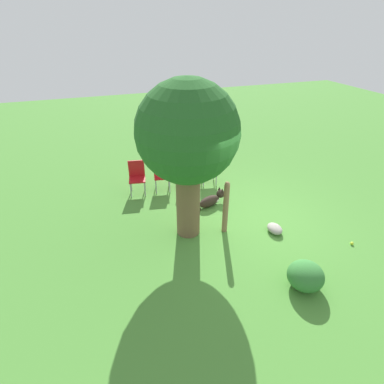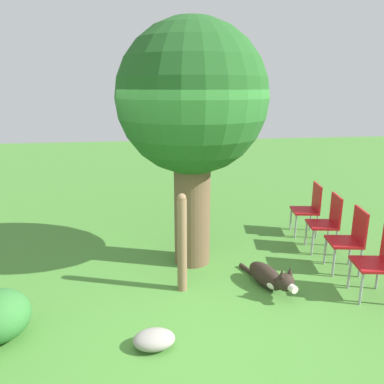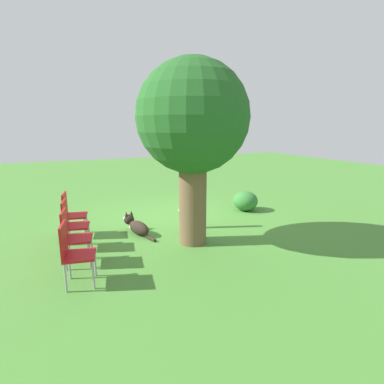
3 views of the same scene
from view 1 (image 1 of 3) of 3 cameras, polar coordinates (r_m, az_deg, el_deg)
name	(u,v)px [view 1 (image 1 of 3)]	position (r m, az deg, el deg)	size (l,w,h in m)	color
ground_plane	(246,220)	(7.47, 10.30, -5.35)	(30.00, 30.00, 0.00)	#478433
oak_tree	(188,136)	(5.88, -0.85, 10.59)	(2.05, 2.05, 3.41)	brown
dog	(212,200)	(7.86, 3.82, -1.47)	(0.48, 1.12, 0.42)	#2D231C
fence_post	(226,207)	(6.69, 6.44, -2.88)	(0.12, 0.12, 1.29)	#846647
red_chair_0	(208,166)	(8.83, 3.15, 4.99)	(0.49, 0.51, 0.92)	#B21419
red_chair_1	(186,169)	(8.64, -1.24, 4.43)	(0.49, 0.51, 0.92)	#B21419
red_chair_2	(162,172)	(8.50, -5.79, 3.82)	(0.49, 0.51, 0.92)	#B21419
red_chair_3	(137,175)	(8.42, -10.45, 3.17)	(0.49, 0.51, 0.92)	#B21419
tennis_ball	(352,243)	(7.48, 28.16, -8.61)	(0.07, 0.07, 0.07)	#CCE033
garden_rock	(275,229)	(7.19, 15.48, -6.74)	(0.42, 0.31, 0.18)	gray
low_shrub	(306,276)	(5.97, 20.81, -14.69)	(0.65, 0.65, 0.52)	#337533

